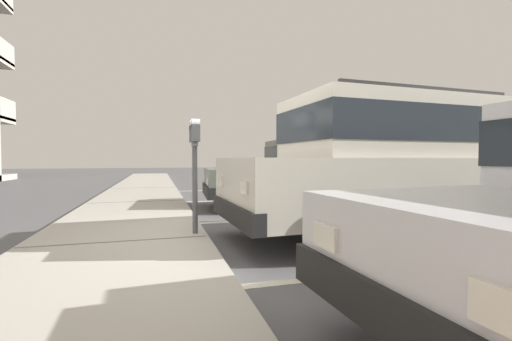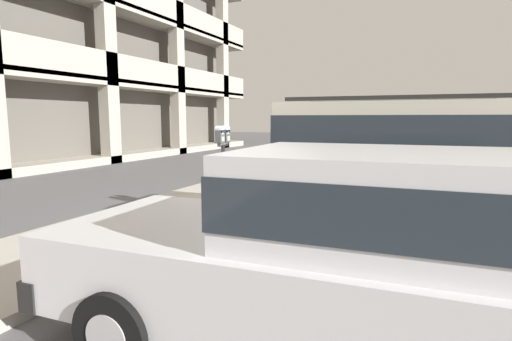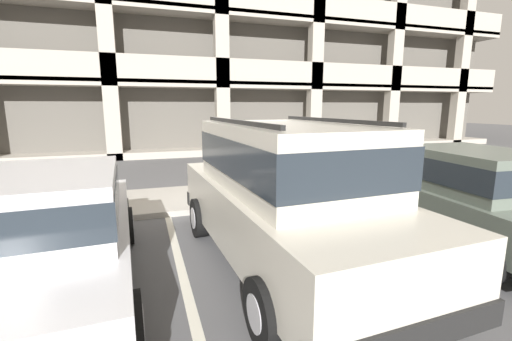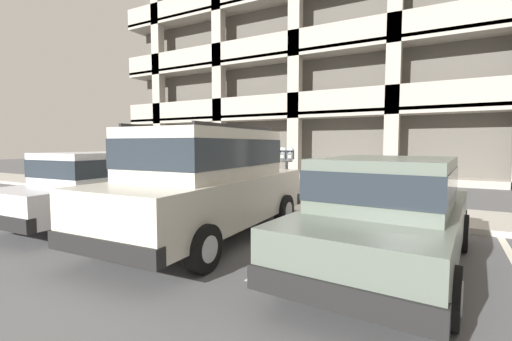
{
  "view_description": "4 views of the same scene",
  "coord_description": "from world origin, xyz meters",
  "px_view_note": "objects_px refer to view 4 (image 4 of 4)",
  "views": [
    {
      "loc": [
        -4.39,
        0.83,
        1.12
      ],
      "look_at": [
        0.21,
        -0.5,
        0.95
      ],
      "focal_mm": 24.0,
      "sensor_mm": 36.0,
      "label": 1
    },
    {
      "loc": [
        -5.85,
        -2.98,
        1.77
      ],
      "look_at": [
        -0.33,
        -0.52,
        0.97
      ],
      "focal_mm": 28.0,
      "sensor_mm": 36.0,
      "label": 2
    },
    {
      "loc": [
        -1.93,
        -6.6,
        2.2
      ],
      "look_at": [
        0.05,
        -0.65,
        1.02
      ],
      "focal_mm": 24.0,
      "sensor_mm": 36.0,
      "label": 3
    },
    {
      "loc": [
        3.63,
        -7.39,
        1.72
      ],
      "look_at": [
        0.06,
        -0.94,
        1.15
      ],
      "focal_mm": 24.0,
      "sensor_mm": 36.0,
      "label": 4
    }
  ],
  "objects_px": {
    "parking_meter_near": "(287,163)",
    "silver_suv": "(208,179)",
    "fire_hydrant": "(161,183)",
    "red_sedan": "(102,185)",
    "dark_hatchback": "(389,210)",
    "parking_garage": "(408,12)",
    "parking_meter_far": "(119,162)"
  },
  "relations": [
    {
      "from": "parking_garage",
      "to": "silver_suv",
      "type": "bearing_deg",
      "value": -95.89
    },
    {
      "from": "red_sedan",
      "to": "parking_meter_far",
      "type": "height_order",
      "value": "parking_meter_far"
    },
    {
      "from": "parking_meter_near",
      "to": "parking_meter_far",
      "type": "xyz_separation_m",
      "value": [
        -6.11,
        0.0,
        -0.14
      ]
    },
    {
      "from": "red_sedan",
      "to": "dark_hatchback",
      "type": "height_order",
      "value": "same"
    },
    {
      "from": "parking_meter_far",
      "to": "fire_hydrant",
      "type": "relative_size",
      "value": 2.16
    },
    {
      "from": "parking_garage",
      "to": "fire_hydrant",
      "type": "relative_size",
      "value": 45.71
    },
    {
      "from": "parking_meter_near",
      "to": "fire_hydrant",
      "type": "xyz_separation_m",
      "value": [
        -4.51,
        0.3,
        -0.78
      ]
    },
    {
      "from": "fire_hydrant",
      "to": "dark_hatchback",
      "type": "bearing_deg",
      "value": -23.46
    },
    {
      "from": "red_sedan",
      "to": "parking_meter_far",
      "type": "distance_m",
      "value": 4.06
    },
    {
      "from": "fire_hydrant",
      "to": "parking_garage",
      "type": "bearing_deg",
      "value": 65.98
    },
    {
      "from": "silver_suv",
      "to": "parking_meter_far",
      "type": "bearing_deg",
      "value": 151.7
    },
    {
      "from": "dark_hatchback",
      "to": "parking_meter_near",
      "type": "height_order",
      "value": "parking_meter_near"
    },
    {
      "from": "red_sedan",
      "to": "fire_hydrant",
      "type": "xyz_separation_m",
      "value": [
        -1.31,
        3.11,
        -0.36
      ]
    },
    {
      "from": "red_sedan",
      "to": "parking_garage",
      "type": "distance_m",
      "value": 18.77
    },
    {
      "from": "red_sedan",
      "to": "dark_hatchback",
      "type": "xyz_separation_m",
      "value": [
        5.98,
        -0.05,
        0.0
      ]
    },
    {
      "from": "silver_suv",
      "to": "dark_hatchback",
      "type": "relative_size",
      "value": 1.06
    },
    {
      "from": "parking_meter_near",
      "to": "parking_garage",
      "type": "distance_m",
      "value": 15.59
    },
    {
      "from": "dark_hatchback",
      "to": "fire_hydrant",
      "type": "relative_size",
      "value": 6.56
    },
    {
      "from": "fire_hydrant",
      "to": "parking_meter_near",
      "type": "bearing_deg",
      "value": -3.77
    },
    {
      "from": "silver_suv",
      "to": "parking_garage",
      "type": "bearing_deg",
      "value": 81.48
    },
    {
      "from": "parking_meter_near",
      "to": "parking_meter_far",
      "type": "height_order",
      "value": "parking_meter_near"
    },
    {
      "from": "red_sedan",
      "to": "fire_hydrant",
      "type": "height_order",
      "value": "red_sedan"
    },
    {
      "from": "silver_suv",
      "to": "parking_meter_far",
      "type": "distance_m",
      "value": 6.41
    },
    {
      "from": "parking_meter_far",
      "to": "fire_hydrant",
      "type": "distance_m",
      "value": 1.75
    },
    {
      "from": "silver_suv",
      "to": "fire_hydrant",
      "type": "xyz_separation_m",
      "value": [
        -4.18,
        3.07,
        -0.62
      ]
    },
    {
      "from": "red_sedan",
      "to": "fire_hydrant",
      "type": "relative_size",
      "value": 6.51
    },
    {
      "from": "silver_suv",
      "to": "parking_garage",
      "type": "xyz_separation_m",
      "value": [
        1.67,
        16.21,
        7.95
      ]
    },
    {
      "from": "silver_suv",
      "to": "parking_meter_near",
      "type": "height_order",
      "value": "silver_suv"
    },
    {
      "from": "parking_meter_near",
      "to": "fire_hydrant",
      "type": "bearing_deg",
      "value": 176.23
    },
    {
      "from": "dark_hatchback",
      "to": "parking_meter_near",
      "type": "relative_size",
      "value": 3.03
    },
    {
      "from": "parking_meter_near",
      "to": "fire_hydrant",
      "type": "distance_m",
      "value": 4.59
    },
    {
      "from": "parking_meter_near",
      "to": "silver_suv",
      "type": "bearing_deg",
      "value": -96.73
    }
  ]
}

